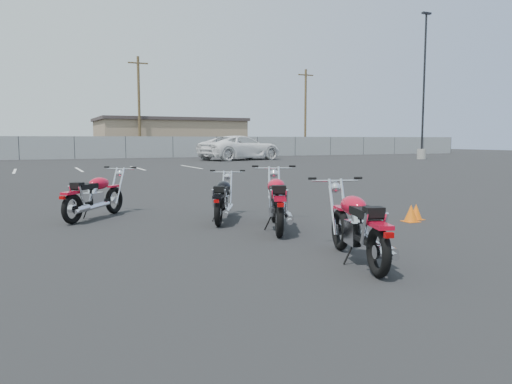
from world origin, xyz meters
name	(u,v)px	position (x,y,z in m)	size (l,w,h in m)	color
ground	(260,236)	(0.00, 0.00, 0.00)	(120.00, 120.00, 0.00)	black
motorcycle_front_red	(94,196)	(-2.20, 2.99, 0.45)	(1.61, 1.74, 0.98)	black
motorcycle_second_black	(223,199)	(0.00, 1.67, 0.42)	(1.21, 1.82, 0.93)	black
motorcycle_third_red	(277,202)	(0.53, 0.45, 0.48)	(1.27, 2.11, 1.06)	black
motorcycle_rear_red	(358,226)	(0.41, -2.06, 0.46)	(1.02, 2.05, 1.01)	black
training_cone_near	(411,213)	(3.20, 0.11, 0.16)	(0.27, 0.27, 0.32)	orange
training_cone_far	(416,212)	(3.47, 0.27, 0.15)	(0.26, 0.26, 0.31)	orange
light_pole_east	(423,121)	(25.04, 23.43, 3.02)	(0.80, 0.70, 11.30)	gray
chainlink_fence	(74,148)	(0.00, 35.00, 0.90)	(80.06, 0.06, 1.80)	gray
tan_building_east	(169,136)	(10.00, 44.00, 1.86)	(14.40, 9.40, 3.70)	#8E765B
utility_pole_c	(139,105)	(6.00, 39.00, 4.69)	(1.80, 0.24, 9.00)	#4A3922
utility_pole_d	(305,110)	(24.00, 40.00, 4.69)	(1.80, 0.24, 9.00)	#4A3922
parking_line_stripes	(48,170)	(-2.50, 20.00, 0.00)	(15.12, 4.00, 0.01)	silver
white_van	(240,141)	(11.34, 27.92, 1.45)	(7.61, 3.05, 2.89)	white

